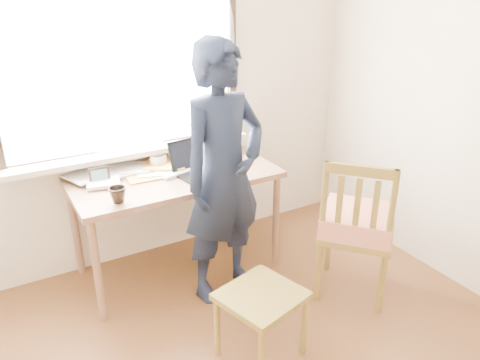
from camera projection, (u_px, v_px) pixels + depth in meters
room_shell at (289, 104)px, 1.94m from camera, size 3.52×4.02×2.61m
desk at (175, 185)px, 3.46m from camera, size 1.49×0.75×0.80m
laptop at (196, 164)px, 3.45m from camera, size 0.39×0.33×0.24m
mug_white at (158, 162)px, 3.52m from camera, size 0.18×0.18×0.10m
mug_dark at (118, 195)px, 2.97m from camera, size 0.14×0.14×0.10m
mouse at (242, 164)px, 3.57m from camera, size 0.08×0.06×0.03m
desk_clutter at (122, 171)px, 3.42m from camera, size 0.85×0.55×0.05m
book_a at (109, 174)px, 3.40m from camera, size 0.26×0.31×0.03m
book_b at (207, 155)px, 3.76m from camera, size 0.30×0.30×0.02m
picture_frame at (100, 176)px, 3.24m from camera, size 0.14×0.03×0.11m
work_chair at (261, 303)px, 2.72m from camera, size 0.53×0.52×0.45m
side_chair at (357, 224)px, 3.23m from camera, size 0.68×0.68×1.06m
person at (224, 176)px, 3.14m from camera, size 0.73×0.56×1.81m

